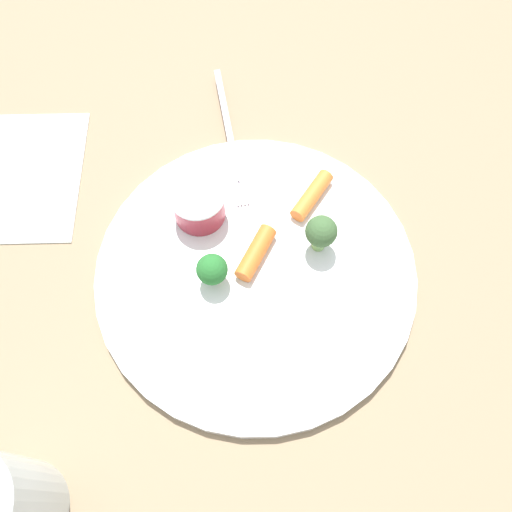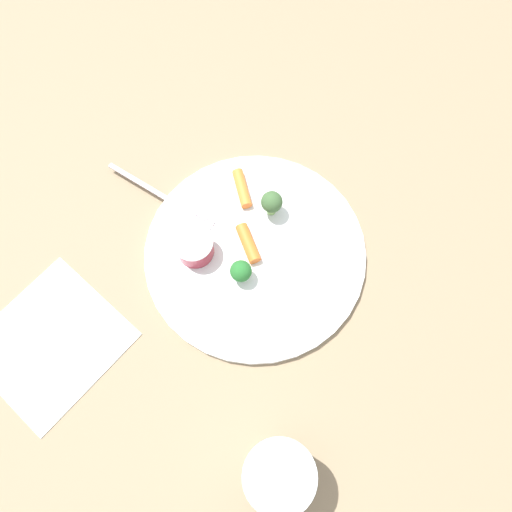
% 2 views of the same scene
% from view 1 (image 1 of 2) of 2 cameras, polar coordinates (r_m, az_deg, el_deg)
% --- Properties ---
extents(ground_plane, '(2.40, 2.40, 0.00)m').
position_cam_1_polar(ground_plane, '(0.50, -0.03, -1.98)').
color(ground_plane, '#877155').
extents(plate, '(0.30, 0.30, 0.01)m').
position_cam_1_polar(plate, '(0.49, -0.03, -1.70)').
color(plate, white).
rests_on(plate, ground_plane).
extents(sauce_cup, '(0.05, 0.05, 0.04)m').
position_cam_1_polar(sauce_cup, '(0.50, -6.18, 5.48)').
color(sauce_cup, maroon).
rests_on(sauce_cup, plate).
extents(broccoli_floret_0, '(0.03, 0.03, 0.04)m').
position_cam_1_polar(broccoli_floret_0, '(0.47, -4.75, -1.47)').
color(broccoli_floret_0, '#8FAC66').
rests_on(broccoli_floret_0, plate).
extents(broccoli_floret_1, '(0.03, 0.03, 0.04)m').
position_cam_1_polar(broccoli_floret_1, '(0.48, 7.00, 2.54)').
color(broccoli_floret_1, '#7FB05D').
rests_on(broccoli_floret_1, plate).
extents(carrot_stick_0, '(0.05, 0.04, 0.02)m').
position_cam_1_polar(carrot_stick_0, '(0.49, -0.04, 0.35)').
color(carrot_stick_0, orange).
rests_on(carrot_stick_0, plate).
extents(carrot_stick_1, '(0.06, 0.04, 0.02)m').
position_cam_1_polar(carrot_stick_1, '(0.52, 6.03, 6.50)').
color(carrot_stick_1, orange).
rests_on(carrot_stick_1, plate).
extents(fork, '(0.07, 0.17, 0.00)m').
position_cam_1_polar(fork, '(0.57, -2.84, 12.75)').
color(fork, '#BDB0BE').
rests_on(fork, plate).
extents(napkin, '(0.22, 0.22, 0.00)m').
position_cam_1_polar(napkin, '(0.61, -25.84, 7.81)').
color(napkin, white).
rests_on(napkin, ground_plane).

